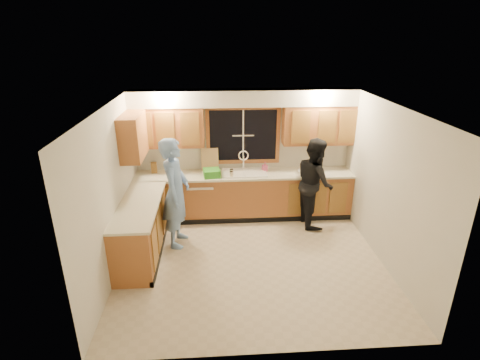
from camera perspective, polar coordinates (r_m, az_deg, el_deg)
name	(u,v)px	position (r m, az deg, el deg)	size (l,w,h in m)	color
floor	(252,261)	(6.25, 1.77, -12.17)	(4.20, 4.20, 0.00)	beige
ceiling	(254,108)	(5.28, 2.09, 10.97)	(4.20, 4.20, 0.00)	white
wall_back	(243,152)	(7.42, 0.47, 4.22)	(4.20, 4.20, 0.00)	silver
wall_left	(111,194)	(5.84, -19.08, -2.05)	(3.80, 3.80, 0.00)	silver
wall_right	(388,187)	(6.21, 21.58, -0.96)	(3.80, 3.80, 0.00)	silver
base_cabinets_back	(244,196)	(7.43, 0.63, -2.44)	(4.20, 0.60, 0.88)	#AD6532
base_cabinets_left	(141,230)	(6.42, -14.84, -7.37)	(0.60, 1.90, 0.88)	#AD6532
countertop_back	(244,175)	(7.24, 0.65, 0.83)	(4.20, 0.63, 0.04)	beige
countertop_left	(139,205)	(6.21, -15.11, -3.66)	(0.63, 1.90, 0.04)	beige
upper_cabinets_left	(167,127)	(7.15, -10.99, 7.92)	(1.35, 0.33, 0.75)	#AD6532
upper_cabinets_right	(318,125)	(7.36, 11.84, 8.25)	(1.35, 0.33, 0.75)	#AD6532
upper_cabinets_return	(133,136)	(6.64, -15.98, 6.43)	(0.33, 0.90, 0.75)	#AD6532
soffit	(244,98)	(7.00, 0.61, 12.41)	(4.20, 0.35, 0.30)	silver
window_frame	(243,135)	(7.32, 0.49, 6.82)	(1.44, 0.03, 1.14)	black
sink	(244,176)	(7.27, 0.64, 0.63)	(0.86, 0.52, 0.57)	white
dishwasher	(201,199)	(7.42, -5.93, -2.85)	(0.60, 0.56, 0.82)	white
stove	(134,248)	(5.93, -15.81, -9.95)	(0.58, 0.75, 0.90)	white
man	(176,193)	(6.38, -9.78, -1.98)	(0.70, 0.46, 1.91)	#739BDA
woman	(315,182)	(7.15, 11.30, -0.35)	(0.83, 0.64, 1.70)	black
knife_block	(154,168)	(7.45, -12.96, 1.85)	(0.11, 0.09, 0.20)	#9D692B
cutting_board	(210,160)	(7.36, -4.62, 3.13)	(0.34, 0.02, 0.45)	tan
dish_crate	(212,173)	(7.09, -4.35, 1.08)	(0.30, 0.28, 0.14)	#359225
soap_bottle	(265,167)	(7.35, 3.82, 2.04)	(0.08, 0.09, 0.19)	#D5517B
bowl	(303,171)	(7.37, 9.65, 1.30)	(0.23, 0.23, 0.06)	silver
can_left	(231,175)	(7.02, -1.32, 0.84)	(0.07, 0.07, 0.12)	beige
can_right	(232,173)	(7.10, -1.29, 1.12)	(0.07, 0.07, 0.13)	beige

